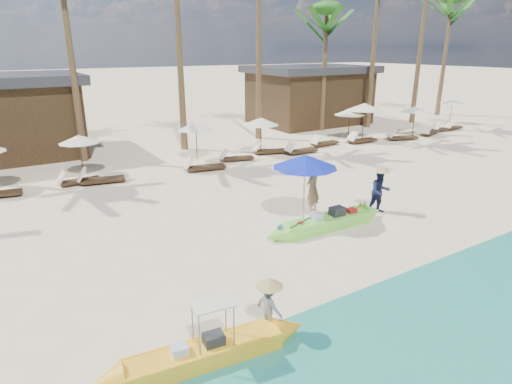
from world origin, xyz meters
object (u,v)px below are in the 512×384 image
tourist (313,188)px  yellow_canoe (205,353)px  blue_umbrella (305,161)px  green_canoe (327,222)px

tourist → yellow_canoe: bearing=15.3°
yellow_canoe → blue_umbrella: blue_umbrella is taller
tourist → green_canoe: bearing=48.2°
green_canoe → blue_umbrella: 2.12m
green_canoe → yellow_canoe: 7.07m
blue_umbrella → tourist: bearing=30.9°
yellow_canoe → blue_umbrella: size_ratio=2.07×
tourist → blue_umbrella: size_ratio=0.79×
yellow_canoe → blue_umbrella: 7.66m
yellow_canoe → blue_umbrella: bearing=44.5°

